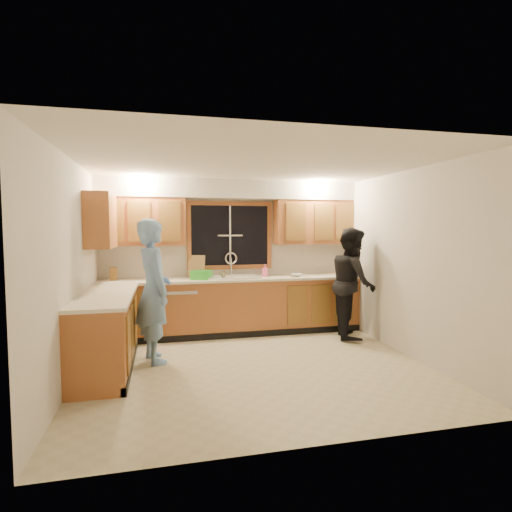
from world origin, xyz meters
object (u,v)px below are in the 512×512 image
(soap_bottle, at_px, (265,270))
(sink, at_px, (233,281))
(woman, at_px, (353,283))
(bowl, at_px, (296,275))
(dish_crate, at_px, (201,275))
(stove, at_px, (99,345))
(dishwasher, at_px, (180,311))
(knife_block, at_px, (114,274))
(man, at_px, (153,291))

(soap_bottle, bearing_deg, sink, -173.13)
(soap_bottle, bearing_deg, woman, -29.03)
(soap_bottle, xyz_separation_m, bowl, (0.49, -0.14, -0.08))
(dish_crate, relative_size, bowl, 1.48)
(stove, bearing_deg, dishwasher, 62.31)
(knife_block, distance_m, bowl, 2.90)
(sink, xyz_separation_m, dish_crate, (-0.52, -0.06, 0.12))
(stove, relative_size, man, 0.49)
(sink, distance_m, bowl, 1.05)
(knife_block, bearing_deg, sink, -4.31)
(woman, relative_size, dish_crate, 5.92)
(dishwasher, distance_m, stove, 2.04)
(knife_block, bearing_deg, man, -64.35)
(woman, distance_m, dish_crate, 2.39)
(sink, distance_m, woman, 1.91)
(dishwasher, xyz_separation_m, woman, (2.65, -0.61, 0.46))
(sink, bearing_deg, bowl, -4.29)
(stove, height_order, bowl, bowl)
(soap_bottle, height_order, bowl, soap_bottle)
(woman, bearing_deg, bowl, 70.79)
(soap_bottle, bearing_deg, stove, -141.20)
(dish_crate, distance_m, soap_bottle, 1.08)
(knife_block, distance_m, soap_bottle, 2.40)
(knife_block, relative_size, soap_bottle, 0.98)
(man, distance_m, dish_crate, 1.27)
(man, distance_m, bowl, 2.50)
(knife_block, bearing_deg, soap_bottle, -2.17)
(stove, distance_m, bowl, 3.38)
(woman, bearing_deg, man, 115.76)
(stove, xyz_separation_m, soap_bottle, (2.35, 1.89, 0.57))
(woman, xyz_separation_m, soap_bottle, (-1.25, 0.69, 0.16))
(stove, xyz_separation_m, knife_block, (-0.05, 1.90, 0.57))
(dishwasher, distance_m, dish_crate, 0.67)
(stove, xyz_separation_m, man, (0.57, 0.72, 0.47))
(sink, xyz_separation_m, bowl, (1.05, -0.08, 0.08))
(sink, height_order, dishwasher, sink)
(stove, bearing_deg, dish_crate, 54.07)
(woman, distance_m, bowl, 0.94)
(dishwasher, xyz_separation_m, soap_bottle, (1.40, 0.08, 0.61))
(woman, distance_m, knife_block, 3.72)
(dishwasher, height_order, bowl, bowl)
(bowl, bearing_deg, stove, -148.47)
(bowl, bearing_deg, knife_block, 176.93)
(stove, distance_m, soap_bottle, 3.07)
(sink, distance_m, stove, 2.60)
(stove, bearing_deg, man, 51.69)
(dishwasher, bearing_deg, soap_bottle, 3.31)
(stove, bearing_deg, knife_block, 91.51)
(sink, height_order, knife_block, sink)
(woman, relative_size, knife_block, 8.70)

